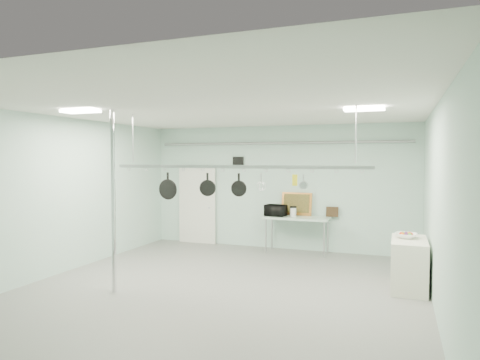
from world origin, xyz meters
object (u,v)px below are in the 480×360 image
at_px(pot_rack, 234,165).
at_px(fruit_bowl, 406,236).
at_px(side_cabinet, 409,264).
at_px(skillet_mid, 208,184).
at_px(microwave, 276,210).
at_px(skillet_left, 168,186).
at_px(skillet_right, 239,184).
at_px(coffee_canister, 293,212).
at_px(prep_table, 297,220).
at_px(chrome_pole, 113,201).

distance_m(pot_rack, fruit_bowl, 3.38).
height_order(side_cabinet, pot_rack, pot_rack).
relative_size(pot_rack, fruit_bowl, 12.50).
bearing_deg(fruit_bowl, skillet_mid, -160.80).
distance_m(microwave, skillet_left, 3.57).
bearing_deg(skillet_mid, pot_rack, -14.86).
bearing_deg(fruit_bowl, microwave, 145.45).
bearing_deg(skillet_right, pot_rack, 175.77).
relative_size(side_cabinet, skillet_right, 3.05).
distance_m(coffee_canister, skillet_left, 3.79).
relative_size(prep_table, side_cabinet, 1.33).
bearing_deg(pot_rack, prep_table, 83.09).
bearing_deg(skillet_mid, chrome_pole, -161.93).
bearing_deg(pot_rack, skillet_mid, 180.00).
xyz_separation_m(prep_table, microwave, (-0.54, -0.03, 0.21)).
xyz_separation_m(side_cabinet, microwave, (-3.09, 2.17, 0.60)).
distance_m(prep_table, microwave, 0.58).
distance_m(side_cabinet, fruit_bowl, 0.51).
bearing_deg(prep_table, skillet_right, -95.22).
bearing_deg(side_cabinet, coffee_canister, 140.06).
bearing_deg(prep_table, fruit_bowl, -40.26).
bearing_deg(fruit_bowl, prep_table, 139.74).
relative_size(side_cabinet, microwave, 2.36).
xyz_separation_m(chrome_pole, prep_table, (2.30, 4.20, -0.77)).
height_order(chrome_pole, skillet_left, chrome_pole).
height_order(prep_table, skillet_right, skillet_right).
distance_m(chrome_pole, prep_table, 4.85).
bearing_deg(pot_rack, skillet_left, 180.00).
bearing_deg(microwave, skillet_left, 76.79).
xyz_separation_m(microwave, skillet_right, (0.24, -3.27, 0.84)).
relative_size(microwave, skillet_mid, 1.23).
xyz_separation_m(coffee_canister, skillet_left, (-1.63, -3.32, 0.81)).
height_order(side_cabinet, microwave, microwave).
distance_m(pot_rack, skillet_left, 1.39).
bearing_deg(skillet_mid, skillet_left, 165.14).
height_order(microwave, skillet_right, skillet_right).
bearing_deg(pot_rack, coffee_canister, 84.86).
distance_m(side_cabinet, skillet_left, 4.63).
bearing_deg(coffee_canister, pot_rack, -95.14).
height_order(prep_table, skillet_mid, skillet_mid).
relative_size(pot_rack, coffee_canister, 21.82).
bearing_deg(prep_table, pot_rack, -96.91).
bearing_deg(skillet_left, fruit_bowl, 17.55).
height_order(chrome_pole, microwave, chrome_pole).
relative_size(prep_table, microwave, 3.14).
bearing_deg(chrome_pole, pot_rack, 25.35).
relative_size(pot_rack, skillet_right, 12.20).
distance_m(prep_table, side_cabinet, 3.39).
height_order(side_cabinet, skillet_mid, skillet_mid).
bearing_deg(skillet_right, skillet_mid, 175.77).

